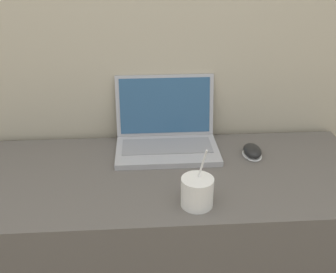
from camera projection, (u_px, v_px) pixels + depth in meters
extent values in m
cube|color=#BCB299|center=(150.00, 12.00, 1.39)|extent=(7.00, 0.04, 2.50)
cube|color=#5B5651|center=(157.00, 261.00, 1.48)|extent=(1.46, 0.56, 0.78)
cube|color=#ADADB2|center=(167.00, 151.00, 1.43)|extent=(0.37, 0.22, 0.02)
cube|color=gray|center=(167.00, 146.00, 1.44)|extent=(0.33, 0.12, 0.00)
cube|color=#ADADB2|center=(165.00, 105.00, 1.50)|extent=(0.37, 0.06, 0.23)
cube|color=#2D567F|center=(165.00, 106.00, 1.49)|extent=(0.34, 0.04, 0.21)
cylinder|color=white|center=(197.00, 192.00, 1.14)|extent=(0.09, 0.09, 0.09)
cylinder|color=black|center=(198.00, 180.00, 1.12)|extent=(0.08, 0.08, 0.01)
cylinder|color=white|center=(200.00, 172.00, 1.12)|extent=(0.03, 0.03, 0.15)
ellipsoid|color=white|center=(252.00, 155.00, 1.42)|extent=(0.07, 0.10, 0.01)
ellipsoid|color=black|center=(252.00, 151.00, 1.42)|extent=(0.06, 0.10, 0.04)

